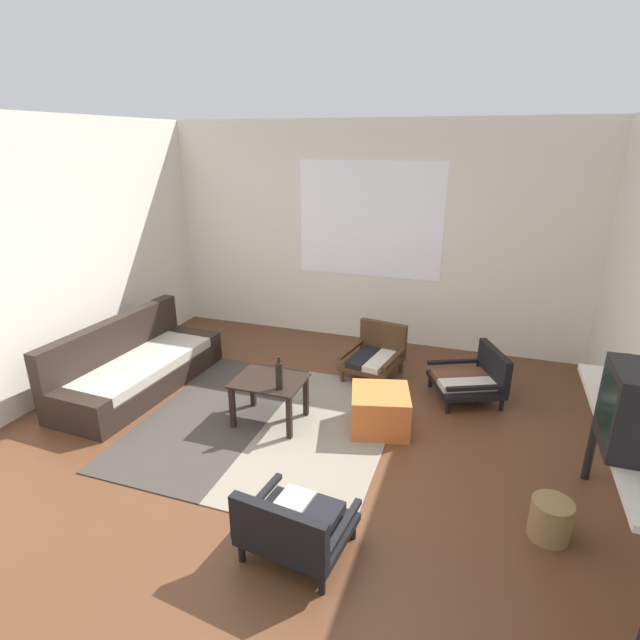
% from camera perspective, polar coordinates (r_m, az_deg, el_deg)
% --- Properties ---
extents(ground_plane, '(7.80, 7.80, 0.00)m').
position_cam_1_polar(ground_plane, '(4.10, -5.44, -17.07)').
color(ground_plane, '#56331E').
extents(far_wall_with_window, '(5.60, 0.13, 2.70)m').
position_cam_1_polar(far_wall_with_window, '(6.28, 5.76, 9.65)').
color(far_wall_with_window, silver).
rests_on(far_wall_with_window, ground).
extents(side_wall_left, '(0.12, 6.60, 2.70)m').
position_cam_1_polar(side_wall_left, '(5.33, -31.68, 4.92)').
color(side_wall_left, silver).
rests_on(side_wall_left, ground).
extents(area_rug, '(2.21, 2.29, 0.01)m').
position_cam_1_polar(area_rug, '(4.71, -6.13, -11.66)').
color(area_rug, '#38332D').
rests_on(area_rug, ground).
extents(couch, '(0.84, 1.94, 0.72)m').
position_cam_1_polar(couch, '(5.57, -20.33, -5.16)').
color(couch, black).
rests_on(couch, ground).
extents(coffee_table, '(0.63, 0.49, 0.43)m').
position_cam_1_polar(coffee_table, '(4.58, -5.79, -7.79)').
color(coffee_table, black).
rests_on(coffee_table, ground).
extents(armchair_by_window, '(0.65, 0.72, 0.55)m').
position_cam_1_polar(armchair_by_window, '(5.53, 6.37, -3.86)').
color(armchair_by_window, '#472D19').
rests_on(armchair_by_window, ground).
extents(armchair_striped_foreground, '(0.69, 0.62, 0.50)m').
position_cam_1_polar(armchair_striped_foreground, '(3.31, -3.09, -22.50)').
color(armchair_striped_foreground, black).
rests_on(armchair_striped_foreground, ground).
extents(armchair_corner, '(0.82, 0.83, 0.51)m').
position_cam_1_polar(armchair_corner, '(5.24, 17.09, -6.27)').
color(armchair_corner, black).
rests_on(armchair_corner, ground).
extents(ottoman_orange, '(0.62, 0.62, 0.37)m').
position_cam_1_polar(ottoman_orange, '(4.56, 6.86, -10.19)').
color(ottoman_orange, '#D1662D').
rests_on(ottoman_orange, ground).
extents(console_shelf, '(0.36, 1.72, 0.92)m').
position_cam_1_polar(console_shelf, '(3.45, 31.92, -12.05)').
color(console_shelf, beige).
rests_on(console_shelf, ground).
extents(clay_vase, '(0.19, 0.19, 0.28)m').
position_cam_1_polar(clay_vase, '(3.71, 31.32, -6.01)').
color(clay_vase, '#935B38').
rests_on(clay_vase, console_shelf).
extents(glass_bottle, '(0.06, 0.06, 0.31)m').
position_cam_1_polar(glass_bottle, '(4.32, -4.69, -6.31)').
color(glass_bottle, black).
rests_on(glass_bottle, coffee_table).
extents(wicker_basket, '(0.26, 0.26, 0.27)m').
position_cam_1_polar(wicker_basket, '(3.80, 24.82, -19.96)').
color(wicker_basket, olive).
rests_on(wicker_basket, ground).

